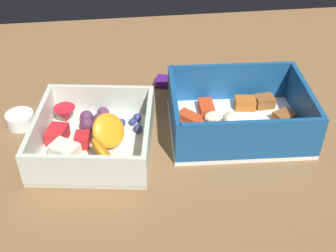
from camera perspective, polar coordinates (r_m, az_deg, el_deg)
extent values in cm
cube|color=brown|center=(58.61, 0.97, -2.65)|extent=(80.00, 80.00, 2.00)
cube|color=white|center=(60.49, 8.87, -0.12)|extent=(18.78, 14.92, 0.60)
cube|color=#19518C|center=(57.45, 0.65, 1.98)|extent=(1.40, 13.92, 5.62)
cube|color=#19518C|center=(61.11, 17.16, 2.52)|extent=(1.40, 13.92, 5.62)
cube|color=#19518C|center=(64.08, 8.01, 5.71)|extent=(16.81, 1.57, 5.62)
cube|color=#19518C|center=(53.53, 10.52, -1.82)|extent=(16.81, 1.57, 5.62)
ellipsoid|color=beige|center=(57.72, 3.57, -0.21)|extent=(3.04, 3.29, 1.35)
ellipsoid|color=beige|center=(57.63, 6.43, -0.39)|extent=(3.53, 3.34, 1.45)
ellipsoid|color=beige|center=(56.83, 10.43, -1.59)|extent=(2.81, 2.12, 1.31)
ellipsoid|color=beige|center=(56.00, 7.61, -2.12)|extent=(2.04, 2.51, 1.09)
ellipsoid|color=beige|center=(59.97, 5.94, 1.25)|extent=(2.68, 1.94, 1.30)
ellipsoid|color=beige|center=(58.76, 13.11, -0.40)|extent=(3.43, 2.91, 1.45)
ellipsoid|color=beige|center=(59.89, 8.13, 1.01)|extent=(2.17, 2.86, 1.33)
ellipsoid|color=beige|center=(58.63, 10.22, -0.33)|extent=(2.68, 2.73, 1.13)
ellipsoid|color=beige|center=(58.42, 15.97, -1.58)|extent=(1.53, 2.13, 1.04)
cube|color=brown|center=(64.29, 12.35, 3.12)|extent=(2.76, 2.25, 1.57)
cube|color=red|center=(62.01, 4.96, 2.39)|extent=(2.06, 3.39, 1.31)
cube|color=#AD5B1E|center=(63.41, 9.95, 2.91)|extent=(3.14, 2.52, 1.53)
cube|color=brown|center=(62.00, 14.79, 1.14)|extent=(3.23, 2.95, 1.34)
cube|color=red|center=(59.86, 2.78, 1.02)|extent=(3.45, 3.51, 1.27)
cube|color=#387A33|center=(58.28, 7.14, -1.10)|extent=(0.60, 0.40, 0.20)
cube|color=#387A33|center=(60.38, 13.08, -0.33)|extent=(0.60, 0.40, 0.20)
cube|color=#387A33|center=(61.15, 10.77, 0.57)|extent=(0.60, 0.40, 0.20)
cube|color=#387A33|center=(56.58, 5.23, -2.31)|extent=(0.60, 0.40, 0.20)
cube|color=#387A33|center=(57.46, 10.45, -2.14)|extent=(0.60, 0.40, 0.20)
cube|color=silver|center=(57.40, -9.36, -2.57)|extent=(16.47, 16.96, 0.60)
cube|color=silver|center=(57.59, -16.33, -0.52)|extent=(2.89, 14.85, 4.24)
cube|color=silver|center=(55.00, -2.56, -0.81)|extent=(2.89, 14.85, 4.24)
cube|color=silver|center=(61.58, -8.53, 3.45)|extent=(13.08, 2.61, 4.24)
cube|color=silver|center=(50.58, -10.93, -5.69)|extent=(13.08, 2.61, 4.24)
ellipsoid|color=orange|center=(52.33, -8.51, -3.42)|extent=(4.16, 4.84, 4.31)
ellipsoid|color=orange|center=(55.38, -7.69, -0.59)|extent=(5.81, 5.70, 4.43)
cube|color=#F4EACC|center=(55.31, -13.20, -3.22)|extent=(4.11, 3.90, 1.98)
cube|color=red|center=(57.12, -11.02, -1.68)|extent=(2.11, 2.65, 1.47)
cube|color=red|center=(58.25, -14.14, -1.08)|extent=(3.09, 3.62, 1.86)
sphere|color=#562D4C|center=(58.29, -8.72, -0.16)|extent=(1.95, 1.95, 1.95)
sphere|color=#562D4C|center=(60.57, -10.50, 1.16)|extent=(1.81, 1.81, 1.81)
sphere|color=#562D4C|center=(61.09, -8.40, 1.69)|extent=(1.68, 1.68, 1.68)
sphere|color=#562D4C|center=(59.22, -10.47, 0.25)|extent=(1.88, 1.88, 1.88)
sphere|color=#562D4C|center=(59.72, -8.90, 0.78)|extent=(1.84, 1.84, 1.84)
cone|color=red|center=(61.09, -13.13, 1.42)|extent=(2.93, 2.93, 2.34)
sphere|color=navy|center=(58.21, -3.89, -0.31)|extent=(1.16, 1.16, 1.16)
sphere|color=navy|center=(59.41, -6.05, 0.42)|extent=(1.12, 1.12, 1.12)
sphere|color=navy|center=(60.18, -4.01, 1.12)|extent=(1.15, 1.15, 1.15)
sphere|color=navy|center=(59.55, -4.62, 0.55)|extent=(1.00, 1.00, 1.00)
cube|color=#51197A|center=(68.40, 1.36, 5.55)|extent=(7.40, 4.52, 1.20)
cylinder|color=white|center=(63.33, -18.55, 0.80)|extent=(3.81, 3.81, 1.88)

